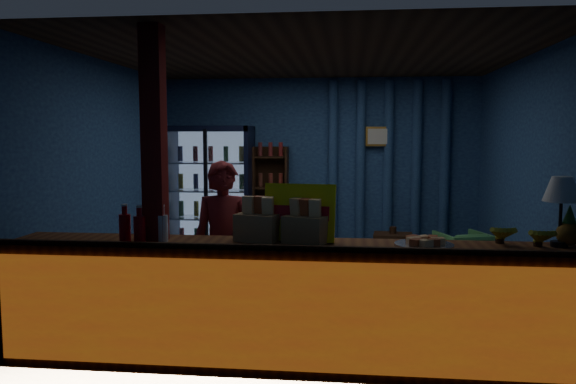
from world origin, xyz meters
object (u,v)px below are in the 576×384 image
object	(u,v)px
green_chair	(462,252)
table_lamp	(562,192)
pastry_tray	(424,244)
shopkeeper	(224,248)

from	to	relation	value
green_chair	table_lamp	xyz separation A→B (m)	(0.09, -3.07, 1.09)
table_lamp	pastry_tray	bearing A→B (deg)	-173.20
shopkeeper	green_chair	bearing A→B (deg)	38.91
shopkeeper	green_chair	xyz separation A→B (m)	(2.55, 2.55, -0.51)
green_chair	table_lamp	bearing A→B (deg)	72.45
shopkeeper	table_lamp	size ratio (longest dim) A/B	2.98
shopkeeper	table_lamp	xyz separation A→B (m)	(2.64, -0.52, 0.58)
table_lamp	shopkeeper	bearing A→B (deg)	168.89
table_lamp	green_chair	bearing A→B (deg)	91.63
pastry_tray	table_lamp	size ratio (longest dim) A/B	0.84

